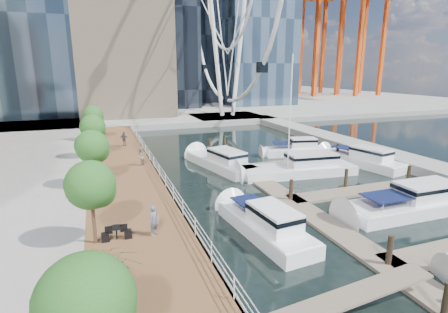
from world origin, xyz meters
name	(u,v)px	position (x,y,z in m)	size (l,w,h in m)	color
ground	(317,258)	(0.00, 0.00, 0.00)	(520.00, 520.00, 0.00)	black
boardwalk	(126,185)	(-9.00, 15.00, 0.50)	(6.00, 60.00, 1.00)	brown
seawall	(161,181)	(-6.00, 15.00, 0.50)	(0.25, 60.00, 1.00)	#595954
land_far	(133,100)	(0.00, 102.00, 0.50)	(200.00, 114.00, 1.00)	gray
breakwater	(360,148)	(20.00, 20.00, 0.50)	(4.00, 60.00, 1.00)	gray
pier	(227,118)	(14.00, 52.00, 0.50)	(14.00, 12.00, 1.00)	gray
railing	(159,170)	(-6.10, 15.00, 1.52)	(0.10, 60.00, 1.05)	white
floating_docks	(329,182)	(7.97, 9.98, 0.49)	(16.00, 34.00, 2.60)	#6D6051
port_cranes	(326,41)	(67.67, 95.67, 20.00)	(40.00, 52.00, 38.00)	#D84C14
street_trees	(92,146)	(-11.40, 14.00, 4.29)	(2.60, 42.60, 4.60)	#3F2B1C
cafe_tables	(123,299)	(-10.40, -2.00, 1.37)	(2.50, 13.70, 0.74)	black
yacht_foreground	(410,212)	(10.13, 3.15, 0.00)	(3.13, 11.68, 2.15)	white
pedestrian_near	(154,221)	(-8.25, 3.84, 1.88)	(0.64, 0.42, 1.76)	#515A6C
pedestrian_mid	(140,157)	(-7.21, 19.21, 1.87)	(0.85, 0.66, 1.74)	gray
pedestrian_far	(124,139)	(-8.01, 28.98, 1.88)	(1.03, 0.43, 1.75)	#33373F
moored_yachts	(301,178)	(7.14, 13.17, 0.00)	(21.39, 32.23, 11.50)	silver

